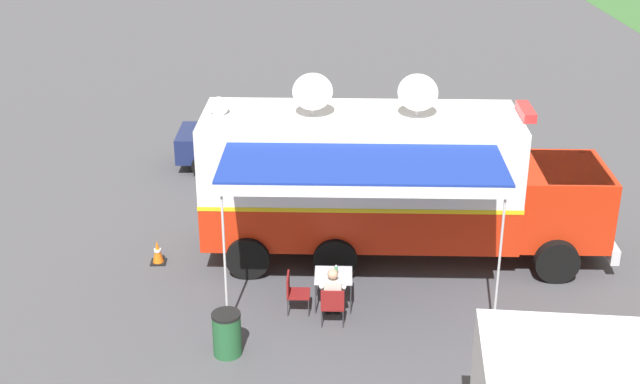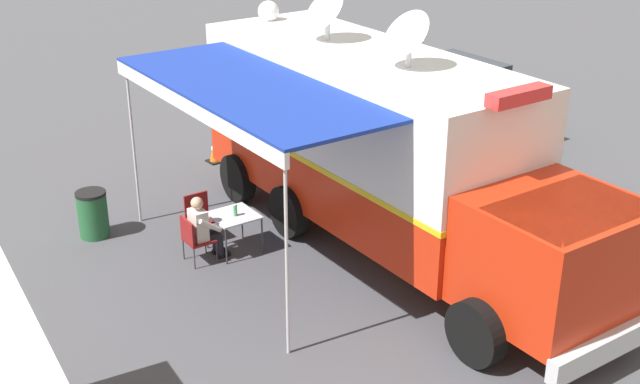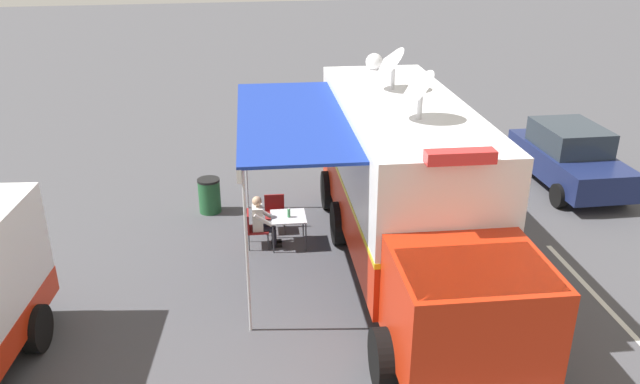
# 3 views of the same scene
# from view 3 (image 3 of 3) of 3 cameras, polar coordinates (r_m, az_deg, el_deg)

# --- Properties ---
(ground_plane) EXTENTS (100.00, 100.00, 0.00)m
(ground_plane) POSITION_cam_3_polar(r_m,az_deg,el_deg) (14.66, 6.84, -5.23)
(ground_plane) COLOR #47474C
(lot_stripe) EXTENTS (0.44, 4.80, 0.01)m
(lot_stripe) POSITION_cam_3_polar(r_m,az_deg,el_deg) (13.86, 24.15, -9.10)
(lot_stripe) COLOR silver
(lot_stripe) RESTS_ON ground
(command_truck) EXTENTS (5.24, 9.63, 4.53)m
(command_truck) POSITION_cam_3_polar(r_m,az_deg,el_deg) (13.17, 7.82, 0.70)
(command_truck) COLOR red
(command_truck) RESTS_ON ground
(folding_table) EXTENTS (0.85, 0.85, 0.73)m
(folding_table) POSITION_cam_3_polar(r_m,az_deg,el_deg) (14.52, -2.88, -2.39)
(folding_table) COLOR silver
(folding_table) RESTS_ON ground
(water_bottle) EXTENTS (0.07, 0.07, 0.22)m
(water_bottle) POSITION_cam_3_polar(r_m,az_deg,el_deg) (14.41, -2.83, -1.90)
(water_bottle) COLOR #3F9959
(water_bottle) RESTS_ON folding_table
(folding_chair_at_table) EXTENTS (0.51, 0.51, 0.87)m
(folding_chair_at_table) POSITION_cam_3_polar(r_m,az_deg,el_deg) (14.58, -6.02, -3.08)
(folding_chair_at_table) COLOR maroon
(folding_chair_at_table) RESTS_ON ground
(folding_chair_beside_table) EXTENTS (0.51, 0.51, 0.87)m
(folding_chair_beside_table) POSITION_cam_3_polar(r_m,az_deg,el_deg) (15.33, -4.12, -1.64)
(folding_chair_beside_table) COLOR maroon
(folding_chair_beside_table) RESTS_ON ground
(seated_responder) EXTENTS (0.68, 0.58, 1.25)m
(seated_responder) POSITION_cam_3_polar(r_m,az_deg,el_deg) (14.52, -5.30, -2.56)
(seated_responder) COLOR silver
(seated_responder) RESTS_ON ground
(trash_bin) EXTENTS (0.57, 0.57, 0.91)m
(trash_bin) POSITION_cam_3_polar(r_m,az_deg,el_deg) (16.50, -9.96, -0.31)
(trash_bin) COLOR #235B33
(trash_bin) RESTS_ON ground
(traffic_cone) EXTENTS (0.36, 0.36, 0.58)m
(traffic_cone) POSITION_cam_3_polar(r_m,az_deg,el_deg) (18.66, 1.78, 2.27)
(traffic_cone) COLOR black
(traffic_cone) RESTS_ON ground
(car_behind_truck) EXTENTS (2.16, 4.27, 1.76)m
(car_behind_truck) POSITION_cam_3_polar(r_m,az_deg,el_deg) (19.06, 21.57, 2.99)
(car_behind_truck) COLOR navy
(car_behind_truck) RESTS_ON ground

